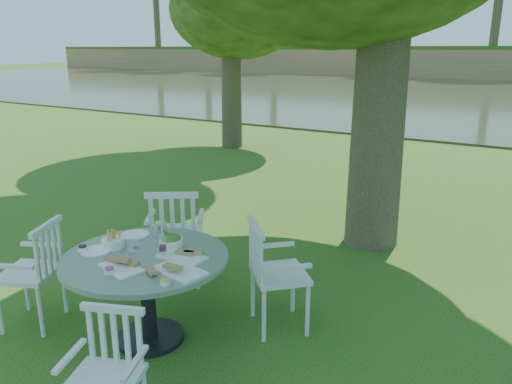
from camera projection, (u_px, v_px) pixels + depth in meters
ground at (246, 271)px, 5.43m from camera, size 140.00×140.00×0.00m
table at (146, 274)px, 4.00m from camera, size 1.32×1.32×0.75m
chair_ne at (269, 268)px, 4.20m from camera, size 0.66×0.66×0.95m
chair_nw at (175, 230)px, 4.96m from camera, size 0.69×0.69×1.02m
chair_sw at (39, 266)px, 4.26m from camera, size 0.60×0.61×0.93m
chair_se at (109, 363)px, 3.05m from camera, size 0.53×0.51×0.82m
tableware at (147, 248)px, 4.02m from camera, size 1.18×0.83×0.20m
river at (503, 98)px, 24.20m from camera, size 100.00×28.00×0.12m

